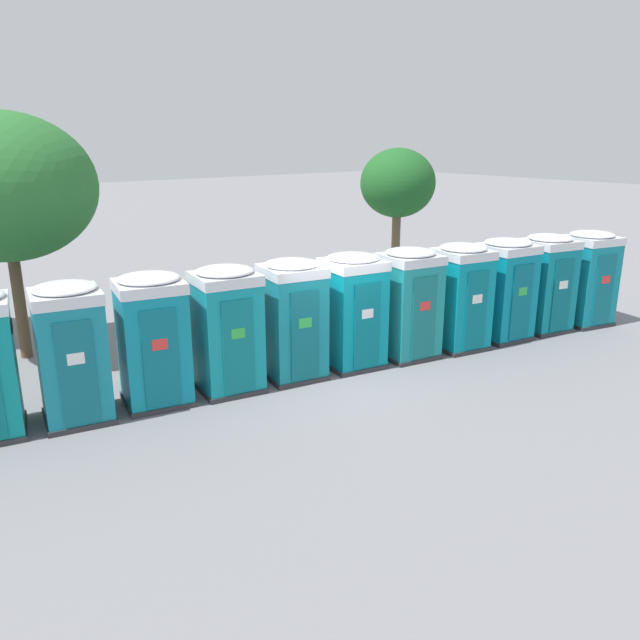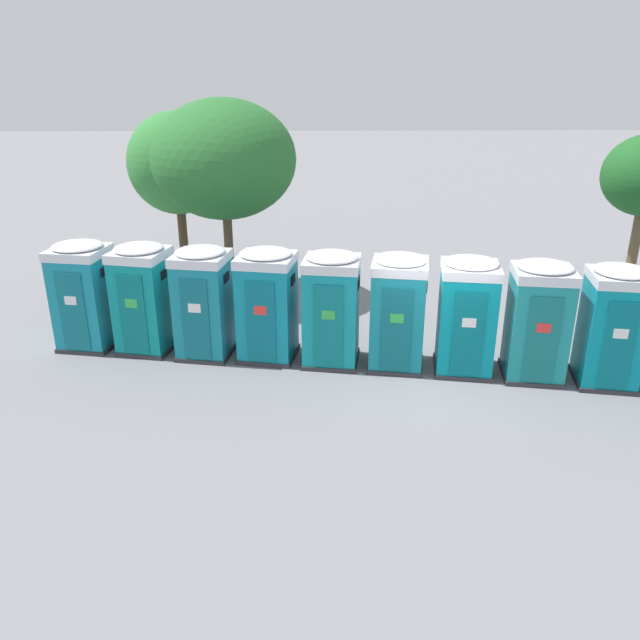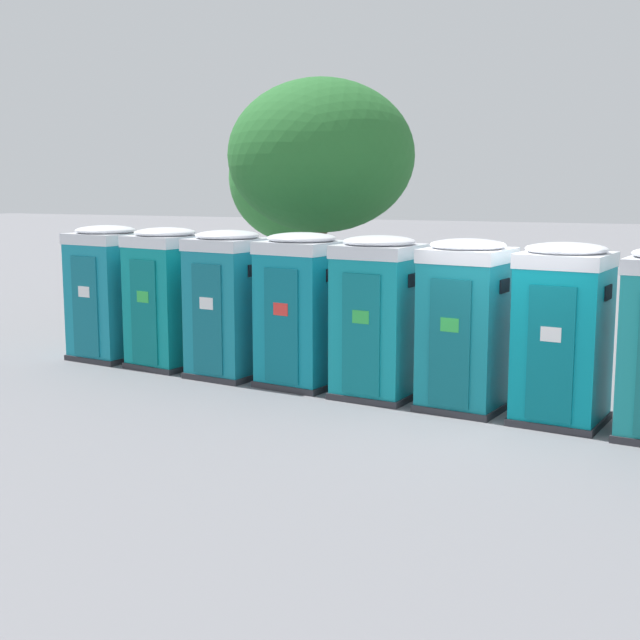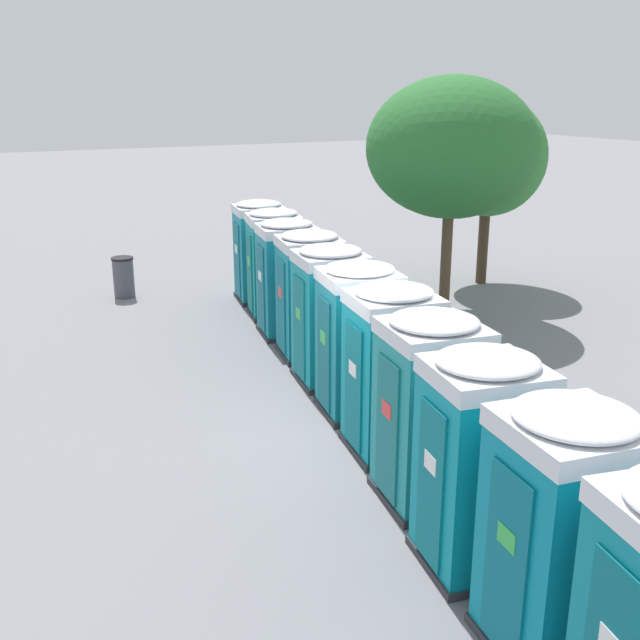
{
  "view_description": "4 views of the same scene",
  "coord_description": "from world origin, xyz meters",
  "px_view_note": "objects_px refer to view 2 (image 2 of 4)",
  "views": [
    {
      "loc": [
        -7.85,
        -9.64,
        4.95
      ],
      "look_at": [
        -0.04,
        0.39,
        1.18
      ],
      "focal_mm": 35.0,
      "sensor_mm": 36.0,
      "label": 1
    },
    {
      "loc": [
        -2.59,
        -11.98,
        6.1
      ],
      "look_at": [
        -2.32,
        0.81,
        0.99
      ],
      "focal_mm": 35.0,
      "sensor_mm": 36.0,
      "label": 2
    },
    {
      "loc": [
        2.12,
        -12.31,
        3.4
      ],
      "look_at": [
        -3.12,
        0.96,
        1.14
      ],
      "focal_mm": 50.0,
      "sensor_mm": 36.0,
      "label": 3
    },
    {
      "loc": [
        9.36,
        -5.25,
        5.17
      ],
      "look_at": [
        -2.64,
        0.87,
        1.0
      ],
      "focal_mm": 42.0,
      "sensor_mm": 36.0,
      "label": 4
    }
  ],
  "objects_px": {
    "street_tree_1": "(177,164)",
    "portapotty_2": "(204,302)",
    "portapotty_0": "(84,295)",
    "portapotty_6": "(467,315)",
    "portapotty_8": "(612,326)",
    "street_tree_0": "(224,160)",
    "portapotty_3": "(267,304)",
    "portapotty_7": "(538,320)",
    "portapotty_5": "(398,311)",
    "portapotty_4": "(331,308)",
    "portapotty_1": "(144,298)"
  },
  "relations": [
    {
      "from": "portapotty_3",
      "to": "portapotty_7",
      "type": "bearing_deg",
      "value": -10.95
    },
    {
      "from": "portapotty_5",
      "to": "portapotty_7",
      "type": "distance_m",
      "value": 2.9
    },
    {
      "from": "portapotty_3",
      "to": "portapotty_0",
      "type": "bearing_deg",
      "value": 170.53
    },
    {
      "from": "street_tree_1",
      "to": "portapotty_7",
      "type": "bearing_deg",
      "value": -42.06
    },
    {
      "from": "portapotty_2",
      "to": "portapotty_5",
      "type": "relative_size",
      "value": 1.0
    },
    {
      "from": "portapotty_0",
      "to": "portapotty_4",
      "type": "bearing_deg",
      "value": -10.0
    },
    {
      "from": "portapotty_1",
      "to": "portapotty_3",
      "type": "height_order",
      "value": "same"
    },
    {
      "from": "portapotty_0",
      "to": "portapotty_6",
      "type": "distance_m",
      "value": 8.7
    },
    {
      "from": "portapotty_0",
      "to": "street_tree_0",
      "type": "xyz_separation_m",
      "value": [
        2.95,
        3.58,
        2.59
      ]
    },
    {
      "from": "portapotty_7",
      "to": "portapotty_4",
      "type": "bearing_deg",
      "value": 169.26
    },
    {
      "from": "portapotty_1",
      "to": "portapotty_4",
      "type": "relative_size",
      "value": 1.0
    },
    {
      "from": "portapotty_4",
      "to": "street_tree_0",
      "type": "distance_m",
      "value": 5.95
    },
    {
      "from": "portapotty_1",
      "to": "street_tree_0",
      "type": "bearing_deg",
      "value": 68.23
    },
    {
      "from": "portapotty_4",
      "to": "portapotty_8",
      "type": "height_order",
      "value": "same"
    },
    {
      "from": "portapotty_8",
      "to": "street_tree_0",
      "type": "bearing_deg",
      "value": 145.88
    },
    {
      "from": "portapotty_1",
      "to": "street_tree_0",
      "type": "distance_m",
      "value": 4.85
    },
    {
      "from": "portapotty_4",
      "to": "portapotty_8",
      "type": "relative_size",
      "value": 1.0
    },
    {
      "from": "street_tree_0",
      "to": "portapotty_7",
      "type": "bearing_deg",
      "value": -37.5
    },
    {
      "from": "portapotty_6",
      "to": "street_tree_0",
      "type": "bearing_deg",
      "value": 137.85
    },
    {
      "from": "portapotty_0",
      "to": "portapotty_1",
      "type": "relative_size",
      "value": 1.0
    },
    {
      "from": "portapotty_3",
      "to": "portapotty_5",
      "type": "bearing_deg",
      "value": -10.42
    },
    {
      "from": "portapotty_5",
      "to": "portapotty_8",
      "type": "xyz_separation_m",
      "value": [
        4.26,
        -0.9,
        0.0
      ]
    },
    {
      "from": "portapotty_2",
      "to": "portapotty_6",
      "type": "distance_m",
      "value": 5.8
    },
    {
      "from": "street_tree_1",
      "to": "portapotty_4",
      "type": "bearing_deg",
      "value": -57.53
    },
    {
      "from": "portapotty_0",
      "to": "street_tree_0",
      "type": "relative_size",
      "value": 0.46
    },
    {
      "from": "portapotty_3",
      "to": "portapotty_7",
      "type": "distance_m",
      "value": 5.8
    },
    {
      "from": "portapotty_0",
      "to": "street_tree_1",
      "type": "xyz_separation_m",
      "value": [
        1.16,
        6.14,
        2.15
      ]
    },
    {
      "from": "street_tree_0",
      "to": "portapotty_2",
      "type": "bearing_deg",
      "value": -91.46
    },
    {
      "from": "street_tree_1",
      "to": "portapotty_2",
      "type": "bearing_deg",
      "value": -75.84
    },
    {
      "from": "portapotty_5",
      "to": "street_tree_0",
      "type": "bearing_deg",
      "value": 131.0
    },
    {
      "from": "portapotty_5",
      "to": "portapotty_6",
      "type": "relative_size",
      "value": 1.0
    },
    {
      "from": "portapotty_0",
      "to": "street_tree_0",
      "type": "bearing_deg",
      "value": 50.48
    },
    {
      "from": "portapotty_1",
      "to": "portapotty_5",
      "type": "height_order",
      "value": "same"
    },
    {
      "from": "portapotty_1",
      "to": "portapotty_3",
      "type": "bearing_deg",
      "value": -9.65
    },
    {
      "from": "portapotty_3",
      "to": "street_tree_1",
      "type": "bearing_deg",
      "value": 114.53
    },
    {
      "from": "portapotty_8",
      "to": "street_tree_1",
      "type": "height_order",
      "value": "street_tree_1"
    },
    {
      "from": "portapotty_6",
      "to": "portapotty_8",
      "type": "bearing_deg",
      "value": -12.72
    },
    {
      "from": "portapotty_5",
      "to": "portapotty_7",
      "type": "xyz_separation_m",
      "value": [
        2.84,
        -0.58,
        -0.0
      ]
    },
    {
      "from": "portapotty_2",
      "to": "portapotty_4",
      "type": "height_order",
      "value": "same"
    },
    {
      "from": "portapotty_1",
      "to": "portapotty_7",
      "type": "height_order",
      "value": "same"
    },
    {
      "from": "portapotty_3",
      "to": "portapotty_5",
      "type": "xyz_separation_m",
      "value": [
        2.85,
        -0.52,
        0.0
      ]
    },
    {
      "from": "portapotty_2",
      "to": "portapotty_7",
      "type": "relative_size",
      "value": 1.0
    },
    {
      "from": "portapotty_1",
      "to": "portapotty_6",
      "type": "distance_m",
      "value": 7.25
    },
    {
      "from": "portapotty_2",
      "to": "portapotty_5",
      "type": "height_order",
      "value": "same"
    },
    {
      "from": "portapotty_8",
      "to": "portapotty_0",
      "type": "bearing_deg",
      "value": 169.35
    },
    {
      "from": "portapotty_5",
      "to": "portapotty_8",
      "type": "distance_m",
      "value": 4.35
    },
    {
      "from": "portapotty_1",
      "to": "portapotty_5",
      "type": "relative_size",
      "value": 1.0
    },
    {
      "from": "portapotty_0",
      "to": "portapotty_6",
      "type": "relative_size",
      "value": 1.0
    },
    {
      "from": "portapotty_4",
      "to": "portapotty_0",
      "type": "bearing_deg",
      "value": 170.0
    },
    {
      "from": "portapotty_3",
      "to": "portapotty_4",
      "type": "height_order",
      "value": "same"
    }
  ]
}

